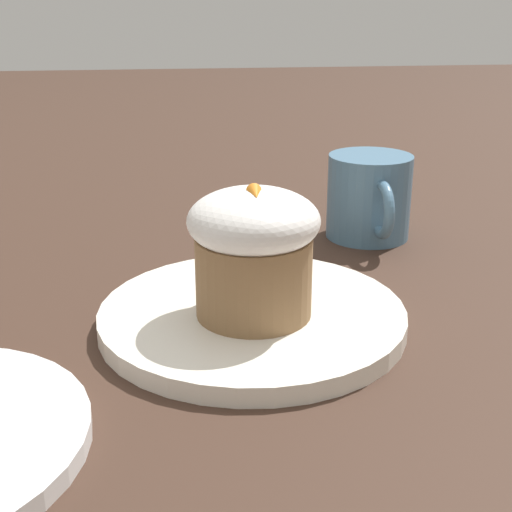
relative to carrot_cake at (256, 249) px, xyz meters
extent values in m
plane|color=#3D281E|center=(-0.01, 0.00, -0.07)|extent=(4.00, 4.00, 0.00)
cylinder|color=white|center=(-0.01, 0.00, -0.06)|extent=(0.25, 0.25, 0.02)
cylinder|color=olive|center=(0.00, 0.00, -0.02)|extent=(0.09, 0.09, 0.06)
ellipsoid|color=white|center=(0.00, 0.00, 0.02)|extent=(0.10, 0.10, 0.05)
cone|color=orange|center=(0.01, 0.00, 0.05)|extent=(0.02, 0.01, 0.01)
sphere|color=green|center=(0.00, 0.00, 0.05)|extent=(0.01, 0.01, 0.01)
cube|color=silver|center=(-0.08, 0.00, -0.05)|extent=(0.10, 0.03, 0.00)
ellipsoid|color=silver|center=(-0.01, 0.01, -0.05)|extent=(0.04, 0.04, 0.01)
cylinder|color=teal|center=(-0.22, 0.15, -0.03)|extent=(0.09, 0.09, 0.09)
torus|color=teal|center=(-0.17, 0.15, -0.03)|extent=(0.06, 0.01, 0.06)
camera|label=1|loc=(0.52, -0.06, 0.19)|focal=50.00mm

